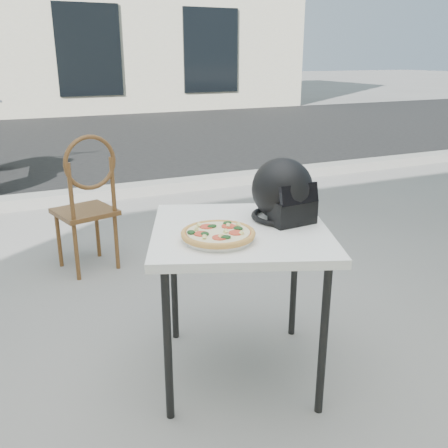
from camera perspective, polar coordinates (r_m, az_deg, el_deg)
name	(u,v)px	position (r m, az deg, el deg)	size (l,w,h in m)	color
ground	(164,339)	(2.85, -6.88, -12.89)	(80.00, 80.00, 0.00)	gray
street_asphalt	(40,144)	(9.47, -20.29, 8.57)	(30.00, 8.00, 0.00)	black
curb	(76,196)	(5.56, -16.55, 3.07)	(30.00, 0.25, 0.12)	gray
cafe_table_main	(240,242)	(2.28, 1.87, -2.09)	(1.02, 1.02, 0.75)	white
plate	(218,238)	(2.10, -0.67, -1.64)	(0.37, 0.37, 0.02)	white
pizza	(218,233)	(2.10, -0.68, -1.07)	(0.41, 0.41, 0.04)	#D79E4E
helmet	(283,193)	(2.35, 6.78, 3.55)	(0.31, 0.32, 0.29)	black
cafe_chair_main	(88,197)	(3.60, -15.33, 3.01)	(0.47, 0.47, 1.00)	brown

